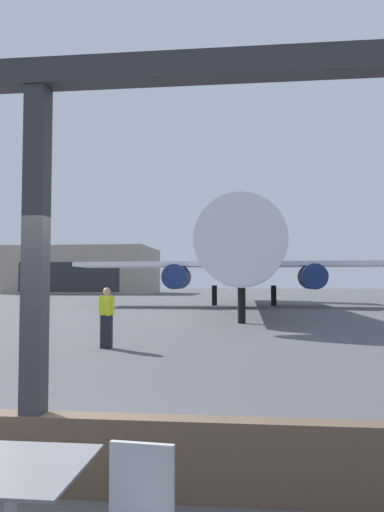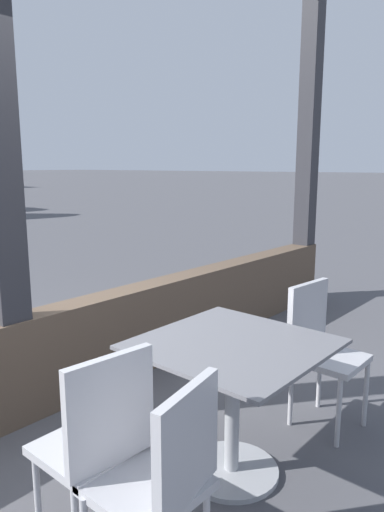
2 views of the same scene
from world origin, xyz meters
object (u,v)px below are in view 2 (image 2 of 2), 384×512
Objects in this scene: dining_table at (233,391)px; cafe_chair_window_right at (165,474)px; cafe_chair_window_left at (99,437)px; cafe_chair_aisle_left at (319,342)px.

cafe_chair_window_right reaches higher than dining_table.
cafe_chair_window_right is at bearing -161.54° from dining_table.
cafe_chair_window_left is at bearing 93.99° from cafe_chair_window_right.
dining_table is at bearing 173.18° from cafe_chair_aisle_left.
dining_table is 0.96× the size of cafe_chair_window_left.
cafe_chair_window_left reaches higher than dining_table.
cafe_chair_window_left is at bearing 173.23° from dining_table.
cafe_chair_window_right is at bearing -86.01° from cafe_chair_window_left.
cafe_chair_aisle_left reaches higher than cafe_chair_window_right.
cafe_chair_window_right is at bearing -174.08° from cafe_chair_aisle_left.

